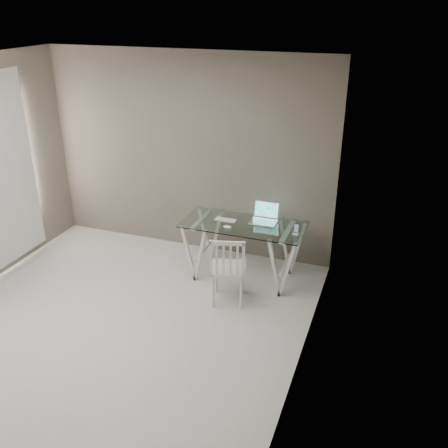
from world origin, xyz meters
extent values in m
plane|color=#BCBAB4|center=(0.00, 0.00, 0.00)|extent=(4.50, 4.50, 0.00)
cube|color=white|center=(0.00, 0.00, 2.70)|extent=(4.00, 4.50, 0.02)
cube|color=#62594D|center=(0.00, 2.25, 1.35)|extent=(4.00, 0.02, 2.70)
cube|color=#62594D|center=(2.00, 0.00, 1.35)|extent=(0.02, 4.50, 2.70)
cube|color=silver|center=(0.99, 1.64, 0.74)|extent=(1.50, 0.70, 0.01)
cube|color=silver|center=(0.44, 1.64, 0.36)|extent=(0.24, 0.62, 0.72)
cube|color=silver|center=(1.54, 1.64, 0.36)|extent=(0.24, 0.62, 0.72)
cube|color=silver|center=(0.99, 1.06, 0.43)|extent=(0.49, 0.49, 0.04)
cylinder|color=silver|center=(0.87, 0.86, 0.20)|extent=(0.03, 0.03, 0.41)
cylinder|color=silver|center=(1.19, 0.95, 0.20)|extent=(0.03, 0.03, 0.41)
cylinder|color=silver|center=(0.79, 1.18, 0.20)|extent=(0.03, 0.03, 0.41)
cylinder|color=silver|center=(1.11, 1.26, 0.20)|extent=(0.03, 0.03, 0.41)
cube|color=silver|center=(1.04, 0.88, 0.65)|extent=(0.39, 0.13, 0.45)
cube|color=silver|center=(1.20, 1.76, 0.75)|extent=(0.32, 0.23, 0.01)
cube|color=#19D899|center=(1.20, 1.90, 0.87)|extent=(0.32, 0.06, 0.21)
cube|color=silver|center=(0.74, 1.67, 0.75)|extent=(0.28, 0.12, 0.01)
ellipsoid|color=white|center=(0.84, 1.45, 0.76)|extent=(0.10, 0.06, 0.03)
cube|color=white|center=(1.65, 1.57, 0.75)|extent=(0.07, 0.07, 0.02)
cube|color=black|center=(1.65, 1.58, 0.82)|extent=(0.06, 0.03, 0.11)
camera|label=1|loc=(2.63, -3.67, 3.28)|focal=40.00mm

